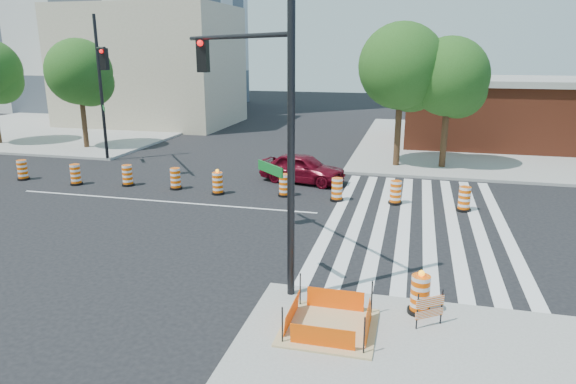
# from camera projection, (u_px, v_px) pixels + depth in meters

# --- Properties ---
(ground) EXTENTS (120.00, 120.00, 0.00)m
(ground) POSITION_uv_depth(u_px,v_px,m) (161.00, 201.00, 22.62)
(ground) COLOR black
(ground) RESTS_ON ground
(sidewalk_ne) EXTENTS (22.00, 22.00, 0.15)m
(sidewalk_ne) POSITION_uv_depth(u_px,v_px,m) (524.00, 145.00, 35.22)
(sidewalk_ne) COLOR gray
(sidewalk_ne) RESTS_ON ground
(sidewalk_nw) EXTENTS (22.00, 22.00, 0.15)m
(sidewalk_nw) POSITION_uv_depth(u_px,v_px,m) (68.00, 127.00, 43.61)
(sidewalk_nw) COLOR gray
(sidewalk_nw) RESTS_ON ground
(crosswalk_east) EXTENTS (6.75, 13.50, 0.01)m
(crosswalk_east) POSITION_uv_depth(u_px,v_px,m) (416.00, 221.00, 20.07)
(crosswalk_east) COLOR silver
(crosswalk_east) RESTS_ON ground
(lane_centerline) EXTENTS (14.00, 0.12, 0.01)m
(lane_centerline) POSITION_uv_depth(u_px,v_px,m) (161.00, 201.00, 22.62)
(lane_centerline) COLOR silver
(lane_centerline) RESTS_ON ground
(excavation_pit) EXTENTS (2.20, 2.20, 0.90)m
(excavation_pit) POSITION_uv_depth(u_px,v_px,m) (329.00, 325.00, 12.05)
(excavation_pit) COLOR tan
(excavation_pit) RESTS_ON ground
(brick_storefront) EXTENTS (16.50, 8.50, 4.60)m
(brick_storefront) POSITION_uv_depth(u_px,v_px,m) (528.00, 113.00, 34.62)
(brick_storefront) COLOR brown
(brick_storefront) RESTS_ON ground
(beige_midrise) EXTENTS (14.00, 10.00, 10.00)m
(beige_midrise) POSITION_uv_depth(u_px,v_px,m) (151.00, 66.00, 44.62)
(beige_midrise) COLOR tan
(beige_midrise) RESTS_ON ground
(red_coupe) EXTENTS (4.58, 2.63, 1.47)m
(red_coupe) POSITION_uv_depth(u_px,v_px,m) (303.00, 168.00, 25.66)
(red_coupe) COLOR #5B0716
(red_coupe) RESTS_ON ground
(signal_pole_se) EXTENTS (4.73, 4.69, 8.61)m
(signal_pole_se) POSITION_uv_depth(u_px,v_px,m) (256.00, 96.00, 13.88)
(signal_pole_se) COLOR black
(signal_pole_se) RESTS_ON ground
(signal_pole_nw) EXTENTS (3.84, 5.07, 8.22)m
(signal_pole_nw) POSITION_uv_depth(u_px,v_px,m) (101.00, 76.00, 28.00)
(signal_pole_nw) COLOR black
(signal_pole_nw) RESTS_ON ground
(pit_drum) EXTENTS (0.58, 0.58, 1.14)m
(pit_drum) POSITION_uv_depth(u_px,v_px,m) (420.00, 295.00, 12.66)
(pit_drum) COLOR black
(pit_drum) RESTS_ON ground
(barricade) EXTENTS (0.65, 0.46, 0.90)m
(barricade) POSITION_uv_depth(u_px,v_px,m) (430.00, 307.00, 12.02)
(barricade) COLOR #F25705
(barricade) RESTS_ON ground
(tree_north_b) EXTENTS (4.22, 4.22, 7.17)m
(tree_north_b) POSITION_uv_depth(u_px,v_px,m) (80.00, 76.00, 33.10)
(tree_north_b) COLOR #382314
(tree_north_b) RESTS_ON ground
(tree_north_c) EXTENTS (4.66, 4.66, 7.92)m
(tree_north_c) POSITION_uv_depth(u_px,v_px,m) (402.00, 71.00, 27.65)
(tree_north_c) COLOR #382314
(tree_north_c) RESTS_ON ground
(tree_north_d) EXTENTS (4.22, 4.22, 7.17)m
(tree_north_d) POSITION_uv_depth(u_px,v_px,m) (450.00, 81.00, 27.39)
(tree_north_d) COLOR #382314
(tree_north_d) RESTS_ON ground
(median_drum_1) EXTENTS (0.60, 0.60, 1.02)m
(median_drum_1) POSITION_uv_depth(u_px,v_px,m) (23.00, 171.00, 26.22)
(median_drum_1) COLOR black
(median_drum_1) RESTS_ON ground
(median_drum_2) EXTENTS (0.60, 0.60, 1.02)m
(median_drum_2) POSITION_uv_depth(u_px,v_px,m) (76.00, 175.00, 25.26)
(median_drum_2) COLOR black
(median_drum_2) RESTS_ON ground
(median_drum_3) EXTENTS (0.60, 0.60, 1.02)m
(median_drum_3) POSITION_uv_depth(u_px,v_px,m) (128.00, 176.00, 25.09)
(median_drum_3) COLOR black
(median_drum_3) RESTS_ON ground
(median_drum_4) EXTENTS (0.60, 0.60, 1.02)m
(median_drum_4) POSITION_uv_depth(u_px,v_px,m) (176.00, 179.00, 24.46)
(median_drum_4) COLOR black
(median_drum_4) RESTS_ON ground
(median_drum_5) EXTENTS (0.60, 0.60, 1.18)m
(median_drum_5) POSITION_uv_depth(u_px,v_px,m) (218.00, 184.00, 23.62)
(median_drum_5) COLOR black
(median_drum_5) RESTS_ON ground
(median_drum_6) EXTENTS (0.60, 0.60, 1.02)m
(median_drum_6) POSITION_uv_depth(u_px,v_px,m) (284.00, 186.00, 23.29)
(median_drum_6) COLOR black
(median_drum_6) RESTS_ON ground
(median_drum_7) EXTENTS (0.60, 0.60, 1.02)m
(median_drum_7) POSITION_uv_depth(u_px,v_px,m) (337.00, 190.00, 22.58)
(median_drum_7) COLOR black
(median_drum_7) RESTS_ON ground
(median_drum_8) EXTENTS (0.60, 0.60, 1.02)m
(median_drum_8) POSITION_uv_depth(u_px,v_px,m) (396.00, 193.00, 22.12)
(median_drum_8) COLOR black
(median_drum_8) RESTS_ON ground
(median_drum_9) EXTENTS (0.60, 0.60, 1.02)m
(median_drum_9) POSITION_uv_depth(u_px,v_px,m) (464.00, 200.00, 21.17)
(median_drum_9) COLOR black
(median_drum_9) RESTS_ON ground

